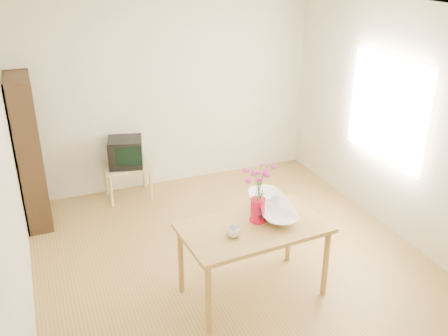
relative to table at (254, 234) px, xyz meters
name	(u,v)px	position (x,y,z in m)	size (l,w,h in m)	color
room	(238,150)	(0.05, 0.49, 0.64)	(4.50, 4.50, 4.50)	olive
table	(254,234)	(0.00, 0.00, 0.00)	(1.38, 0.85, 0.75)	olive
tv_stand	(127,170)	(-0.68, 2.45, -0.28)	(0.60, 0.45, 0.46)	tan
bookshelf	(30,157)	(-1.83, 2.23, 0.18)	(0.28, 0.70, 1.80)	black
pitcher	(258,211)	(0.07, 0.07, 0.19)	(0.15, 0.23, 0.23)	red
flowers	(259,181)	(0.07, 0.07, 0.50)	(0.26, 0.26, 0.37)	#EA37B5
mug	(233,232)	(-0.25, -0.10, 0.14)	(0.12, 0.12, 0.09)	white
bowl	(273,188)	(0.28, 0.20, 0.33)	(0.52, 0.52, 0.49)	white
teacup_a	(269,193)	(0.24, 0.20, 0.28)	(0.06, 0.06, 0.06)	white
teacup_b	(276,190)	(0.33, 0.22, 0.29)	(0.08, 0.08, 0.07)	white
television	(125,152)	(-0.68, 2.47, -0.01)	(0.50, 0.48, 0.37)	black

